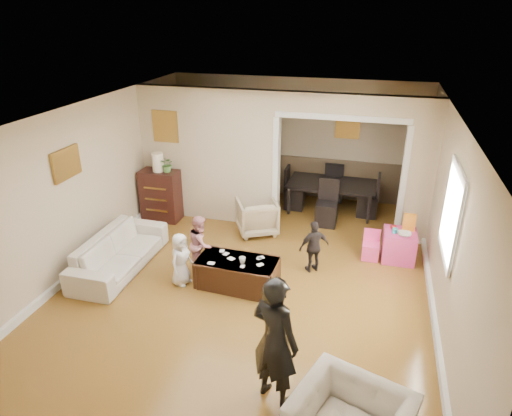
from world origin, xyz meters
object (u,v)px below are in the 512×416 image
(dresser, at_px, (161,195))
(cyan_cup, at_px, (395,231))
(table_lamp, at_px, (158,162))
(coffee_cup, at_px, (242,260))
(dining_table, at_px, (330,198))
(armchair_back, at_px, (257,216))
(child_toddler, at_px, (314,247))
(coffee_table, at_px, (237,273))
(sofa, at_px, (119,252))
(child_kneel_a, at_px, (181,259))
(play_table, at_px, (399,246))
(adult_person, at_px, (275,341))
(child_kneel_b, at_px, (201,244))

(dresser, height_order, cyan_cup, dresser)
(dresser, distance_m, table_lamp, 0.69)
(coffee_cup, relative_size, dining_table, 0.06)
(armchair_back, bearing_deg, dresser, -29.50)
(child_toddler, bearing_deg, coffee_table, -0.40)
(sofa, height_order, dresser, dresser)
(child_kneel_a, bearing_deg, dresser, 47.00)
(dresser, height_order, play_table, dresser)
(sofa, xyz_separation_m, dresser, (-0.17, 1.88, 0.22))
(dresser, bearing_deg, table_lamp, 0.00)
(armchair_back, height_order, adult_person, adult_person)
(dining_table, xyz_separation_m, child_kneel_a, (-1.89, -3.31, 0.11))
(child_kneel_a, bearing_deg, adult_person, -119.83)
(child_kneel_b, bearing_deg, coffee_table, -129.14)
(table_lamp, xyz_separation_m, child_toddler, (3.23, -1.15, -0.76))
(armchair_back, bearing_deg, dining_table, -160.60)
(dining_table, bearing_deg, sofa, -133.04)
(armchair_back, xyz_separation_m, play_table, (2.57, -0.35, -0.07))
(play_table, xyz_separation_m, dining_table, (-1.34, 1.67, 0.06))
(coffee_cup, distance_m, child_toddler, 1.24)
(sofa, distance_m, play_table, 4.63)
(coffee_cup, bearing_deg, child_kneel_b, 156.37)
(sofa, xyz_separation_m, child_kneel_a, (1.16, -0.17, 0.13))
(coffee_cup, relative_size, play_table, 0.19)
(dining_table, relative_size, child_toddler, 2.02)
(coffee_table, relative_size, child_kneel_a, 1.42)
(table_lamp, distance_m, child_kneel_b, 2.30)
(armchair_back, distance_m, dresser, 2.00)
(child_kneel_a, bearing_deg, coffee_cup, -69.93)
(sofa, relative_size, play_table, 3.75)
(table_lamp, bearing_deg, cyan_cup, -5.87)
(adult_person, bearing_deg, child_kneel_a, -19.70)
(armchair_back, xyz_separation_m, cyan_cup, (2.47, -0.40, 0.22))
(sofa, xyz_separation_m, adult_person, (3.05, -1.98, 0.48))
(table_lamp, height_order, child_kneel_a, table_lamp)
(coffee_cup, bearing_deg, child_toddler, 40.10)
(play_table, xyz_separation_m, child_kneel_b, (-3.08, -1.19, 0.22))
(coffee_table, xyz_separation_m, coffee_cup, (0.10, -0.05, 0.27))
(child_kneel_b, bearing_deg, child_toddler, -91.52)
(child_toddler, bearing_deg, cyan_cup, 173.42)
(dresser, height_order, child_kneel_b, dresser)
(adult_person, height_order, child_kneel_b, adult_person)
(adult_person, relative_size, child_kneel_a, 1.83)
(play_table, height_order, child_kneel_b, child_kneel_b)
(sofa, distance_m, dining_table, 4.38)
(dining_table, bearing_deg, coffee_cup, -105.18)
(dresser, distance_m, child_kneel_a, 2.45)
(dining_table, relative_size, child_kneel_b, 1.86)
(dresser, relative_size, coffee_cup, 10.17)
(dresser, height_order, child_kneel_a, dresser)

